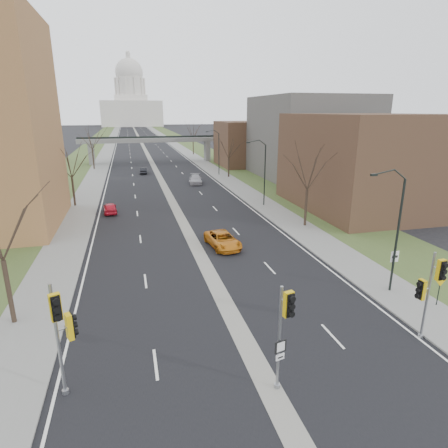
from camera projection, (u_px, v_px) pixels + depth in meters
name	position (u px, v px, depth m)	size (l,w,h in m)	color
ground	(262.00, 374.00, 18.34)	(700.00, 700.00, 0.00)	black
road_surface	(141.00, 141.00, 157.44)	(20.00, 600.00, 0.01)	black
median_strip	(141.00, 141.00, 157.44)	(1.20, 600.00, 0.02)	gray
sidewalk_right	(169.00, 141.00, 160.25)	(4.00, 600.00, 0.12)	gray
sidewalk_left	(111.00, 142.00, 154.59)	(4.00, 600.00, 0.12)	gray
grass_verge_right	(183.00, 140.00, 161.67)	(8.00, 600.00, 0.10)	#344620
grass_verge_left	(96.00, 142.00, 153.18)	(8.00, 600.00, 0.10)	#344620
commercial_block_near	(365.00, 162.00, 48.22)	(16.00, 20.00, 12.00)	#503725
commercial_block_mid	(309.00, 137.00, 70.99)	(18.00, 22.00, 15.00)	#5F5C57
commercial_block_far	(249.00, 144.00, 86.99)	(14.00, 14.00, 10.00)	#503725
pedestrian_bridge	(151.00, 143.00, 91.12)	(34.00, 3.00, 6.45)	slate
capitol	(131.00, 103.00, 309.68)	(48.00, 42.00, 55.75)	beige
streetlight_near	(392.00, 197.00, 24.48)	(2.61, 0.20, 8.70)	black
streetlight_mid	(259.00, 154.00, 48.59)	(2.61, 0.20, 8.70)	black
streetlight_far	(215.00, 140.00, 72.70)	(2.61, 0.20, 8.70)	black
tree_left_b	(70.00, 160.00, 48.70)	(6.75, 6.75, 8.81)	#382B21
tree_left_c	(91.00, 137.00, 80.00)	(7.65, 7.65, 9.99)	#382B21
tree_right_a	(309.00, 167.00, 39.88)	(7.20, 7.20, 9.40)	#382B21
tree_right_b	(229.00, 147.00, 70.72)	(6.30, 6.30, 8.22)	#382B21
tree_right_c	(193.00, 130.00, 107.46)	(7.65, 7.65, 9.99)	#382B21
signal_pole_left	(62.00, 325.00, 15.99)	(0.92, 1.26, 5.50)	gray
signal_pole_median	(284.00, 322.00, 16.13)	(0.67, 0.87, 5.20)	gray
signal_pole_right	(430.00, 285.00, 20.06)	(0.97, 0.90, 5.20)	gray
speed_limit_sign	(393.00, 263.00, 26.21)	(0.63, 0.07, 2.92)	black
warning_sign	(440.00, 285.00, 24.19)	(0.89, 0.11, 2.27)	black
car_left_near	(110.00, 208.00, 46.97)	(1.57, 3.91, 1.33)	red
car_left_far	(144.00, 171.00, 76.54)	(1.31, 3.76, 1.24)	black
car_right_near	(223.00, 240.00, 35.22)	(2.37, 5.14, 1.43)	#C57015
car_right_mid	(196.00, 179.00, 66.03)	(2.11, 5.18, 1.50)	#949299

